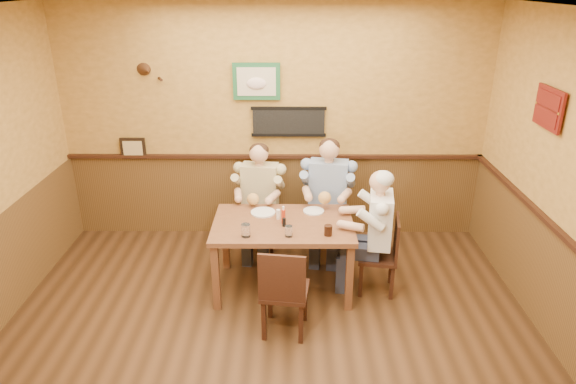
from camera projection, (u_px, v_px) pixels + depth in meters
name	position (u px, v px, depth m)	size (l,w,h in m)	color
room	(283.00, 170.00, 3.80)	(5.02, 5.03, 2.81)	#331F0F
dining_table	(283.00, 231.00, 5.16)	(1.40, 0.90, 0.75)	brown
chair_back_left	(261.00, 218.00, 5.98)	(0.39, 0.39, 0.83)	#371C11
chair_back_right	(327.00, 218.00, 5.93)	(0.40, 0.40, 0.88)	#371C11
chair_right_end	(378.00, 254.00, 5.20)	(0.38, 0.38, 0.83)	#371C11
chair_near_side	(285.00, 289.00, 4.58)	(0.41, 0.41, 0.89)	#371C11
diner_tan_shirt	(260.00, 204.00, 5.91)	(0.55, 0.55, 1.19)	beige
diner_blue_polo	(328.00, 203.00, 5.86)	(0.58, 0.58, 1.25)	#7D94BC
diner_white_elder	(379.00, 239.00, 5.13)	(0.54, 0.54, 1.18)	silver
water_glass_left	(246.00, 230.00, 4.82)	(0.09, 0.09, 0.13)	white
water_glass_mid	(289.00, 231.00, 4.82)	(0.07, 0.07, 0.11)	white
cola_tumbler	(328.00, 230.00, 4.85)	(0.08, 0.08, 0.10)	black
hot_sauce_bottle	(283.00, 216.00, 5.07)	(0.04, 0.04, 0.16)	red
salt_shaker	(278.00, 214.00, 5.18)	(0.04, 0.04, 0.10)	silver
pepper_shaker	(284.00, 222.00, 5.02)	(0.03, 0.03, 0.09)	black
plate_far_left	(263.00, 212.00, 5.32)	(0.26, 0.26, 0.02)	silver
plate_far_right	(314.00, 211.00, 5.36)	(0.22, 0.22, 0.01)	silver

